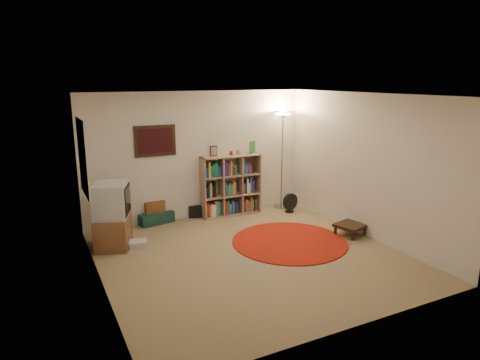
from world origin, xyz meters
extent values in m
cube|color=olive|center=(0.00, 0.00, -0.01)|extent=(4.50, 4.50, 0.02)
cube|color=white|center=(0.00, 0.00, 2.51)|extent=(4.50, 4.50, 0.02)
cube|color=beige|center=(0.00, 2.26, 1.25)|extent=(4.50, 0.02, 2.50)
cube|color=beige|center=(0.00, -2.26, 1.25)|extent=(4.50, 0.02, 2.50)
cube|color=beige|center=(-2.26, 0.00, 1.25)|extent=(0.02, 4.50, 2.50)
cube|color=beige|center=(2.26, 0.00, 1.25)|extent=(0.02, 4.50, 2.50)
cube|color=black|center=(-0.85, 2.23, 1.60)|extent=(0.78, 0.04, 0.58)
cube|color=#3B0B0F|center=(-0.85, 2.21, 1.60)|extent=(0.66, 0.01, 0.46)
cube|color=white|center=(-2.23, 1.30, 1.55)|extent=(0.03, 1.00, 1.20)
cube|color=beige|center=(1.85, 2.24, 1.20)|extent=(0.08, 0.01, 0.12)
cube|color=#927661|center=(0.63, 2.10, 0.01)|extent=(1.25, 0.39, 0.03)
cube|color=#927661|center=(0.63, 2.10, 1.22)|extent=(1.25, 0.39, 0.03)
cube|color=#927661|center=(0.03, 2.12, 0.62)|extent=(0.04, 0.35, 1.23)
cube|color=#927661|center=(1.23, 2.08, 0.62)|extent=(0.04, 0.35, 1.23)
cube|color=#927661|center=(0.63, 2.27, 0.62)|extent=(1.23, 0.06, 1.23)
cube|color=#927661|center=(0.42, 2.10, 0.62)|extent=(0.04, 0.34, 1.18)
cube|color=#927661|center=(0.84, 2.09, 0.62)|extent=(0.04, 0.34, 1.18)
cube|color=#927661|center=(0.63, 2.10, 0.41)|extent=(1.19, 0.37, 0.03)
cube|color=#927661|center=(0.63, 2.10, 0.82)|extent=(1.19, 0.37, 0.03)
cube|color=gold|center=(0.06, 2.08, 0.16)|extent=(0.04, 0.14, 0.27)
cube|color=#AC181A|center=(0.10, 2.08, 0.19)|extent=(0.04, 0.14, 0.32)
cube|color=#C56018|center=(0.13, 2.08, 0.14)|extent=(0.04, 0.14, 0.21)
cube|color=#491862|center=(0.17, 2.08, 0.14)|extent=(0.04, 0.14, 0.21)
cube|color=#C56018|center=(0.21, 2.08, 0.13)|extent=(0.03, 0.14, 0.20)
cube|color=#AC181A|center=(0.24, 2.07, 0.16)|extent=(0.03, 0.14, 0.26)
cube|color=gold|center=(0.27, 2.07, 0.18)|extent=(0.04, 0.14, 0.31)
cube|color=teal|center=(0.31, 2.07, 0.19)|extent=(0.04, 0.14, 0.32)
cube|color=teal|center=(0.35, 2.07, 0.18)|extent=(0.04, 0.14, 0.29)
cube|color=#491862|center=(0.06, 2.08, 0.53)|extent=(0.04, 0.14, 0.20)
cube|color=black|center=(0.10, 2.08, 0.54)|extent=(0.04, 0.14, 0.22)
cube|color=navy|center=(0.13, 2.08, 0.56)|extent=(0.04, 0.14, 0.26)
cube|color=gold|center=(0.17, 2.08, 0.58)|extent=(0.04, 0.14, 0.30)
cube|color=black|center=(0.21, 2.08, 0.54)|extent=(0.04, 0.14, 0.23)
cube|color=black|center=(0.25, 2.07, 0.58)|extent=(0.04, 0.14, 0.31)
cube|color=#187B30|center=(0.06, 2.08, 0.95)|extent=(0.04, 0.14, 0.25)
cube|color=navy|center=(0.10, 2.08, 0.93)|extent=(0.05, 0.14, 0.20)
cube|color=gold|center=(0.15, 2.08, 0.98)|extent=(0.04, 0.14, 0.31)
cube|color=#187B30|center=(0.19, 2.08, 0.94)|extent=(0.05, 0.14, 0.23)
cube|color=navy|center=(0.22, 2.07, 0.97)|extent=(0.03, 0.14, 0.28)
cube|color=#187B30|center=(0.25, 2.07, 0.95)|extent=(0.03, 0.14, 0.25)
cube|color=#187B30|center=(0.29, 2.07, 0.98)|extent=(0.05, 0.14, 0.30)
cube|color=navy|center=(0.32, 2.07, 0.95)|extent=(0.03, 0.14, 0.24)
cube|color=navy|center=(0.36, 2.07, 0.93)|extent=(0.04, 0.14, 0.21)
cube|color=#AC181A|center=(0.47, 2.07, 0.18)|extent=(0.04, 0.14, 0.30)
cube|color=#AC181A|center=(0.51, 2.07, 0.17)|extent=(0.04, 0.14, 0.28)
cube|color=#187B30|center=(0.55, 2.06, 0.17)|extent=(0.04, 0.14, 0.28)
cube|color=teal|center=(0.59, 2.06, 0.14)|extent=(0.04, 0.14, 0.21)
cube|color=navy|center=(0.63, 2.06, 0.17)|extent=(0.04, 0.14, 0.29)
cube|color=olive|center=(0.66, 2.06, 0.16)|extent=(0.03, 0.14, 0.25)
cube|color=black|center=(0.69, 2.06, 0.17)|extent=(0.04, 0.14, 0.28)
cube|color=navy|center=(0.73, 2.06, 0.15)|extent=(0.04, 0.14, 0.24)
cube|color=#491862|center=(0.46, 2.07, 0.53)|extent=(0.03, 0.14, 0.21)
cube|color=teal|center=(0.49, 2.07, 0.56)|extent=(0.03, 0.14, 0.26)
cube|color=#187B30|center=(0.53, 2.07, 0.53)|extent=(0.03, 0.14, 0.20)
cube|color=olive|center=(0.56, 2.06, 0.55)|extent=(0.03, 0.14, 0.23)
cube|color=teal|center=(0.58, 2.06, 0.56)|extent=(0.03, 0.14, 0.26)
cube|color=teal|center=(0.62, 2.06, 0.53)|extent=(0.05, 0.14, 0.21)
cube|color=gold|center=(0.66, 2.06, 0.57)|extent=(0.03, 0.14, 0.28)
cube|color=#C56018|center=(0.69, 2.06, 0.57)|extent=(0.03, 0.14, 0.27)
cube|color=#491862|center=(0.72, 2.06, 0.54)|extent=(0.03, 0.14, 0.22)
cube|color=teal|center=(0.46, 2.07, 0.93)|extent=(0.03, 0.14, 0.21)
cube|color=#491862|center=(0.49, 2.07, 0.97)|extent=(0.04, 0.14, 0.29)
cube|color=#491862|center=(0.54, 2.07, 0.97)|extent=(0.05, 0.14, 0.28)
cube|color=#187B30|center=(0.58, 2.06, 0.94)|extent=(0.04, 0.14, 0.23)
cube|color=gold|center=(0.61, 2.06, 0.98)|extent=(0.03, 0.14, 0.30)
cube|color=#AC181A|center=(0.64, 2.06, 0.96)|extent=(0.03, 0.14, 0.27)
cube|color=#491862|center=(0.67, 2.06, 0.93)|extent=(0.04, 0.14, 0.21)
cube|color=#187B30|center=(0.71, 2.06, 0.94)|extent=(0.04, 0.14, 0.23)
cube|color=#491862|center=(0.88, 2.05, 0.18)|extent=(0.04, 0.14, 0.30)
cube|color=#AC181A|center=(0.91, 2.05, 0.15)|extent=(0.03, 0.14, 0.23)
cube|color=olive|center=(0.94, 2.05, 0.16)|extent=(0.03, 0.14, 0.27)
cube|color=#C56018|center=(0.98, 2.05, 0.15)|extent=(0.04, 0.14, 0.24)
cube|color=teal|center=(1.02, 2.05, 0.14)|extent=(0.04, 0.14, 0.21)
cube|color=#C56018|center=(1.06, 2.05, 0.18)|extent=(0.04, 0.14, 0.29)
cube|color=olive|center=(1.09, 2.05, 0.15)|extent=(0.04, 0.14, 0.25)
cube|color=black|center=(1.13, 2.05, 0.13)|extent=(0.04, 0.14, 0.19)
cube|color=olive|center=(1.17, 2.05, 0.14)|extent=(0.03, 0.14, 0.23)
cube|color=#491862|center=(0.87, 2.05, 0.53)|extent=(0.03, 0.14, 0.20)
cube|color=olive|center=(0.90, 2.05, 0.53)|extent=(0.03, 0.14, 0.21)
cube|color=black|center=(0.93, 2.05, 0.57)|extent=(0.04, 0.14, 0.28)
cube|color=silver|center=(0.97, 2.05, 0.58)|extent=(0.04, 0.14, 0.30)
cube|color=silver|center=(1.01, 2.05, 0.53)|extent=(0.04, 0.14, 0.20)
cube|color=teal|center=(1.04, 2.05, 0.59)|extent=(0.03, 0.14, 0.32)
cube|color=#491862|center=(1.08, 2.05, 0.54)|extent=(0.04, 0.14, 0.23)
cube|color=navy|center=(1.11, 2.05, 0.56)|extent=(0.03, 0.14, 0.26)
cube|color=teal|center=(0.88, 2.05, 0.98)|extent=(0.05, 0.14, 0.31)
cube|color=#491862|center=(0.92, 2.05, 0.97)|extent=(0.03, 0.14, 0.28)
cube|color=teal|center=(0.95, 2.05, 0.93)|extent=(0.03, 0.14, 0.20)
cube|color=navy|center=(0.97, 2.05, 0.93)|extent=(0.03, 0.14, 0.21)
cube|color=navy|center=(1.00, 2.05, 0.93)|extent=(0.03, 0.14, 0.21)
cube|color=#AC181A|center=(1.04, 2.05, 0.93)|extent=(0.05, 0.14, 0.21)
cube|color=black|center=(1.08, 2.05, 0.93)|extent=(0.04, 0.14, 0.21)
cube|color=black|center=(0.28, 2.13, 1.34)|extent=(0.15, 0.02, 0.21)
cube|color=gray|center=(0.28, 2.11, 1.34)|extent=(0.11, 0.01, 0.17)
cylinder|color=#A0120E|center=(0.65, 2.10, 1.27)|extent=(0.07, 0.07, 0.08)
cylinder|color=#ACABAF|center=(0.79, 2.09, 1.28)|extent=(0.06, 0.06, 0.10)
cylinder|color=green|center=(1.07, 2.05, 1.36)|extent=(0.07, 0.07, 0.25)
cylinder|color=green|center=(1.16, 2.11, 1.36)|extent=(0.07, 0.07, 0.25)
cylinder|color=#ACABAF|center=(1.82, 2.05, 0.02)|extent=(0.40, 0.40, 0.03)
cylinder|color=#ACABAF|center=(1.82, 2.05, 1.00)|extent=(0.03, 0.03, 1.93)
cone|color=#ACABAF|center=(1.82, 2.05, 2.00)|extent=(0.48, 0.48, 0.16)
cylinder|color=#FFD88C|center=(1.82, 2.05, 2.00)|extent=(0.39, 0.39, 0.02)
cylinder|color=black|center=(1.79, 1.68, 0.02)|extent=(0.21, 0.21, 0.03)
cylinder|color=black|center=(1.79, 1.68, 0.10)|extent=(0.04, 0.04, 0.15)
cylinder|color=black|center=(1.80, 1.66, 0.23)|extent=(0.36, 0.13, 0.35)
cube|color=brown|center=(-1.85, 1.41, 0.26)|extent=(0.74, 0.87, 0.51)
cube|color=#B8B8BD|center=(-1.85, 1.41, 0.80)|extent=(0.70, 0.76, 0.57)
cube|color=black|center=(-1.60, 1.32, 0.80)|extent=(0.20, 0.51, 0.47)
cube|color=black|center=(-1.60, 1.31, 0.80)|extent=(0.18, 0.45, 0.41)
cube|color=#B8B8BD|center=(-1.50, 1.20, 0.05)|extent=(0.34, 0.30, 0.10)
cube|color=#14372F|center=(-0.92, 2.29, 0.11)|extent=(0.74, 0.55, 0.21)
cube|color=brown|center=(-0.92, 2.31, 0.33)|extent=(0.41, 0.31, 0.22)
cube|color=black|center=(-0.03, 2.30, 0.12)|extent=(0.42, 0.38, 0.24)
cylinder|color=white|center=(0.21, 2.05, 0.14)|extent=(0.14, 0.14, 0.28)
cylinder|color=maroon|center=(0.87, 0.24, 0.01)|extent=(1.97, 1.97, 0.02)
cube|color=black|center=(2.01, 0.04, 0.18)|extent=(0.56, 0.56, 0.05)
cube|color=black|center=(1.88, -0.19, 0.08)|extent=(0.04, 0.04, 0.16)
cube|color=black|center=(2.23, -0.09, 0.08)|extent=(0.04, 0.04, 0.16)
cube|color=black|center=(1.79, 0.16, 0.08)|extent=(0.04, 0.04, 0.16)
cube|color=black|center=(2.14, 0.26, 0.08)|extent=(0.04, 0.04, 0.16)
camera|label=1|loc=(-2.95, -5.53, 2.74)|focal=32.00mm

